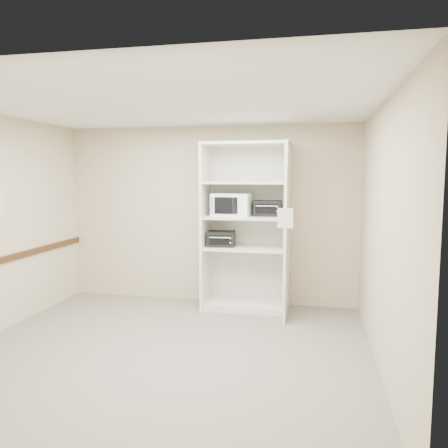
% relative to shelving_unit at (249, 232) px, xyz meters
% --- Properties ---
extents(floor, '(4.50, 4.00, 0.01)m').
position_rel_shelving_unit_xyz_m(floor, '(-0.67, -1.70, -1.13)').
color(floor, '#615B53').
rests_on(floor, ground).
extents(ceiling, '(4.50, 4.00, 0.01)m').
position_rel_shelving_unit_xyz_m(ceiling, '(-0.67, -1.70, 1.57)').
color(ceiling, white).
extents(wall_back, '(4.50, 0.02, 2.70)m').
position_rel_shelving_unit_xyz_m(wall_back, '(-0.67, 0.30, 0.22)').
color(wall_back, '#BCB38D').
rests_on(wall_back, ground).
extents(wall_front, '(4.50, 0.02, 2.70)m').
position_rel_shelving_unit_xyz_m(wall_front, '(-0.67, -3.70, 0.22)').
color(wall_front, '#BCB38D').
rests_on(wall_front, ground).
extents(wall_right, '(0.02, 4.00, 2.70)m').
position_rel_shelving_unit_xyz_m(wall_right, '(1.58, -1.70, 0.22)').
color(wall_right, '#BCB38D').
rests_on(wall_right, ground).
extents(shelving_unit, '(1.24, 0.92, 2.42)m').
position_rel_shelving_unit_xyz_m(shelving_unit, '(0.00, 0.00, 0.00)').
color(shelving_unit, beige).
rests_on(shelving_unit, floor).
extents(microwave, '(0.57, 0.45, 0.33)m').
position_rel_shelving_unit_xyz_m(microwave, '(-0.25, -0.03, 0.40)').
color(microwave, white).
rests_on(microwave, shelving_unit).
extents(toaster_oven_upper, '(0.40, 0.30, 0.22)m').
position_rel_shelving_unit_xyz_m(toaster_oven_upper, '(0.26, 0.05, 0.35)').
color(toaster_oven_upper, black).
rests_on(toaster_oven_upper, shelving_unit).
extents(toaster_oven_lower, '(0.42, 0.33, 0.22)m').
position_rel_shelving_unit_xyz_m(toaster_oven_lower, '(-0.41, -0.03, -0.10)').
color(toaster_oven_lower, black).
rests_on(toaster_oven_lower, shelving_unit).
extents(paper_sign, '(0.20, 0.02, 0.25)m').
position_rel_shelving_unit_xyz_m(paper_sign, '(0.56, -0.63, 0.28)').
color(paper_sign, white).
rests_on(paper_sign, shelving_unit).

